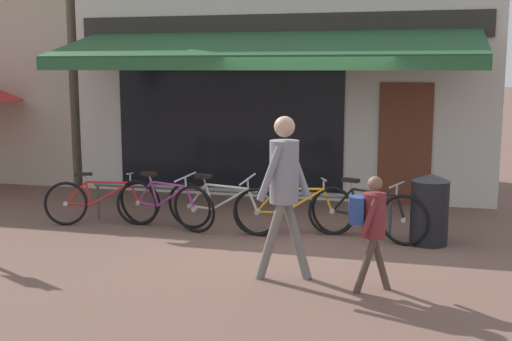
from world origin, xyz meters
TOP-DOWN VIEW (x-y plane):
  - ground_plane at (0.00, 0.00)m, footprint 160.00×160.00m
  - shop_front at (-0.95, 4.38)m, footprint 7.74×4.94m
  - bike_rack_rail at (-0.96, 0.54)m, footprint 4.56×0.04m
  - bicycle_red at (-2.98, 0.26)m, footprint 1.71×0.74m
  - bicycle_purple at (-1.94, 0.24)m, footprint 1.68×0.66m
  - bicycle_silver at (-1.06, 0.23)m, footprint 1.80×0.61m
  - bicycle_orange at (-0.05, 0.41)m, footprint 1.70×0.71m
  - bicycle_black at (0.97, 0.39)m, footprint 1.66×0.68m
  - pedestrian_adult at (0.22, -1.53)m, footprint 0.63×0.47m
  - pedestrian_child at (1.18, -1.69)m, footprint 0.47×0.44m
  - litter_bin at (1.79, 0.38)m, footprint 0.51×0.51m

SIDE VIEW (x-z plane):
  - ground_plane at x=0.00m, z-range 0.00..0.00m
  - bicycle_red at x=-2.98m, z-range -0.05..0.77m
  - bicycle_orange at x=-0.05m, z-range -0.05..0.78m
  - bicycle_black at x=0.97m, z-range -0.04..0.79m
  - bicycle_purple at x=-1.94m, z-range -0.05..0.81m
  - bicycle_silver at x=-1.06m, z-range -0.06..0.82m
  - litter_bin at x=1.79m, z-range 0.00..0.96m
  - bike_rack_rail at x=-0.96m, z-range 0.20..0.77m
  - pedestrian_child at x=1.18m, z-range 0.16..1.40m
  - pedestrian_adult at x=0.22m, z-range 0.21..2.05m
  - shop_front at x=-0.95m, z-range 0.00..5.36m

